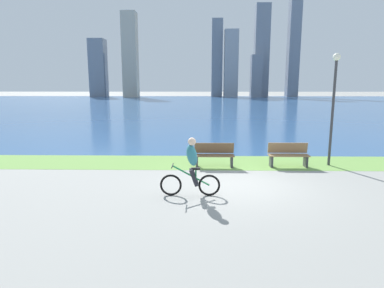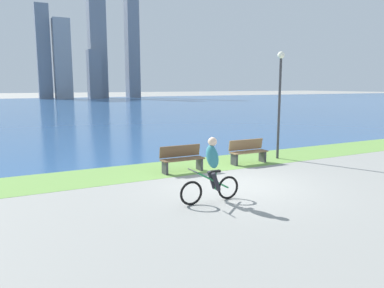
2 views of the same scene
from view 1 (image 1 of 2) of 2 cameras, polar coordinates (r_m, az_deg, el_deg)
name	(u,v)px [view 1 (image 1 of 2)]	position (r m, az deg, el deg)	size (l,w,h in m)	color
ground_plane	(238,184)	(10.38, 8.09, -6.94)	(300.00, 300.00, 0.00)	gray
grass_strip_bayside	(230,163)	(13.11, 6.62, -3.25)	(120.00, 2.45, 0.01)	#6B9947
bay_water_surface	(206,104)	(53.95, 2.51, 7.01)	(300.00, 79.87, 0.00)	#2D568C
cyclist_lead	(191,167)	(8.99, -0.10, -4.05)	(1.68, 0.52, 1.65)	black
bench_near_path	(214,155)	(12.32, 3.91, -1.95)	(1.50, 0.47, 0.90)	brown
bench_far_along_path	(288,155)	(12.86, 16.54, -1.84)	(1.50, 0.47, 0.90)	olive
lamppost_tall	(334,94)	(13.34, 23.64, 8.03)	(0.28, 0.28, 4.21)	#38383D
city_skyline_far_shore	(195,60)	(87.66, 0.52, 14.60)	(54.81, 6.98, 24.96)	slate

